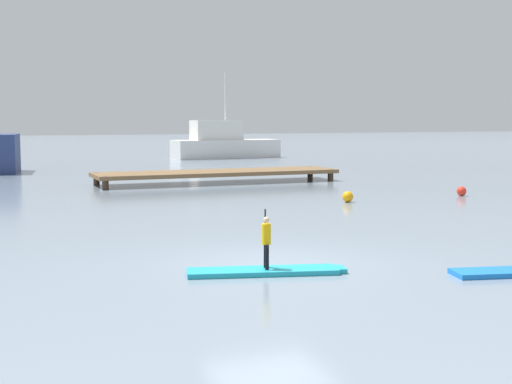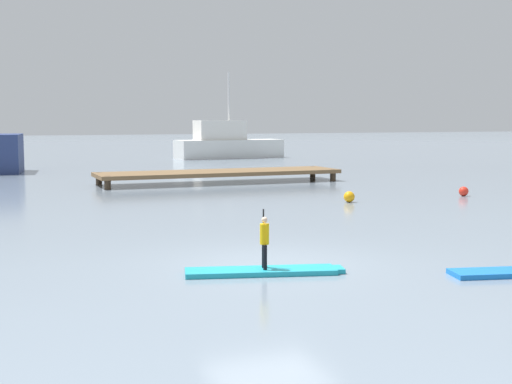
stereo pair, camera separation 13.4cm
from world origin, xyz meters
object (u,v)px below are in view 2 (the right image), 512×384
at_px(paddler_child_solo, 264,240).
at_px(mooring_buoy_mid, 464,191).
at_px(fishing_boat_green_midground, 227,144).
at_px(paddleboard_near, 264,271).
at_px(mooring_buoy_near, 349,197).

distance_m(paddler_child_solo, mooring_buoy_mid, 15.96).
bearing_deg(paddler_child_solo, fishing_boat_green_midground, 71.31).
distance_m(paddleboard_near, mooring_buoy_mid, 15.97).
distance_m(paddleboard_near, mooring_buoy_near, 12.22).
bearing_deg(fishing_boat_green_midground, mooring_buoy_near, -101.04).
distance_m(paddleboard_near, paddler_child_solo, 0.62).
bearing_deg(paddleboard_near, mooring_buoy_mid, 38.05).
bearing_deg(mooring_buoy_mid, paddleboard_near, -141.95).
distance_m(fishing_boat_green_midground, mooring_buoy_mid, 28.64).
relative_size(fishing_boat_green_midground, mooring_buoy_near, 20.91).
xyz_separation_m(paddler_child_solo, fishing_boat_green_midground, (13.01, 38.45, 0.42)).
relative_size(paddleboard_near, paddler_child_solo, 2.73).
relative_size(mooring_buoy_near, mooring_buoy_mid, 1.07).
relative_size(paddleboard_near, fishing_boat_green_midground, 0.38).
height_order(paddler_child_solo, mooring_buoy_near, paddler_child_solo).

